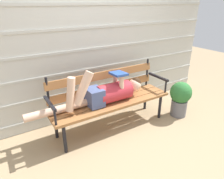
% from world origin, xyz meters
% --- Properties ---
extents(ground_plane, '(12.00, 12.00, 0.00)m').
position_xyz_m(ground_plane, '(0.00, 0.00, 0.00)').
color(ground_plane, tan).
extents(house_siding, '(4.61, 0.08, 2.47)m').
position_xyz_m(house_siding, '(0.00, 0.72, 1.24)').
color(house_siding, beige).
rests_on(house_siding, ground).
extents(park_bench, '(1.78, 0.47, 0.88)m').
position_xyz_m(park_bench, '(-0.00, 0.24, 0.48)').
color(park_bench, '#9E6638').
rests_on(park_bench, ground).
extents(reclining_person, '(1.67, 0.27, 0.54)m').
position_xyz_m(reclining_person, '(-0.11, 0.17, 0.59)').
color(reclining_person, '#B72D38').
extents(potted_plant, '(0.34, 0.34, 0.58)m').
position_xyz_m(potted_plant, '(1.11, -0.11, 0.33)').
color(potted_plant, slate).
rests_on(potted_plant, ground).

